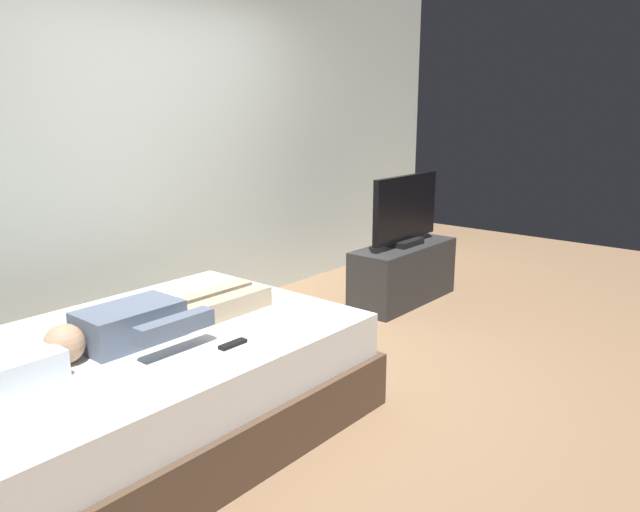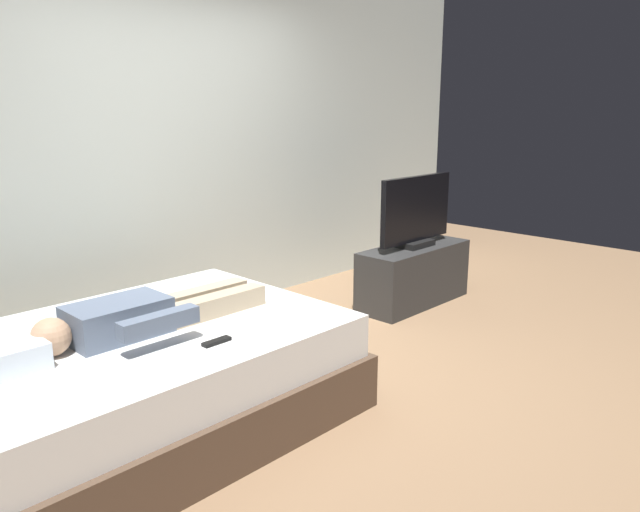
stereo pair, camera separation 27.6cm
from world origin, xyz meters
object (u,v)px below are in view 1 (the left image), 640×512
object	(u,v)px
bed	(150,386)
tv_stand	(403,273)
tv	(405,212)
remote	(233,344)
person	(154,319)

from	to	relation	value
bed	tv_stand	world-z (taller)	bed
tv	remote	bearing A→B (deg)	-165.86
bed	tv_stand	distance (m)	2.71
person	tv_stand	xyz separation A→B (m)	(2.67, 0.23, -0.37)
remote	tv	xyz separation A→B (m)	(2.52, 0.64, 0.24)
remote	tv_stand	xyz separation A→B (m)	(2.52, 0.64, -0.30)
tv_stand	person	bearing A→B (deg)	-175.07
remote	tv	size ratio (longest dim) A/B	0.17
person	tv_stand	distance (m)	2.71
bed	person	bearing A→B (deg)	-49.25
bed	remote	size ratio (longest dim) A/B	13.95
remote	tv_stand	world-z (taller)	remote
tv_stand	tv	distance (m)	0.53
bed	tv	size ratio (longest dim) A/B	2.38
bed	remote	xyz separation A→B (m)	(0.18, -0.44, 0.29)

